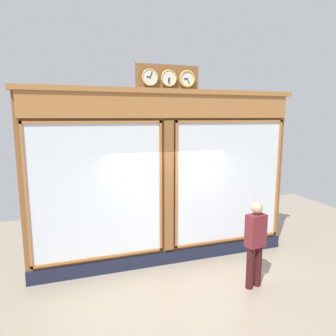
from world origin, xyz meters
TOP-DOWN VIEW (x-y plane):
  - shop_facade at (-0.00, -0.13)m, footprint 5.90×0.42m
  - pedestrian at (-1.26, 1.41)m, footprint 0.39×0.28m

SIDE VIEW (x-z plane):
  - pedestrian at x=-1.26m, z-range 0.09..1.78m
  - shop_facade at x=0.00m, z-range -0.22..4.03m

